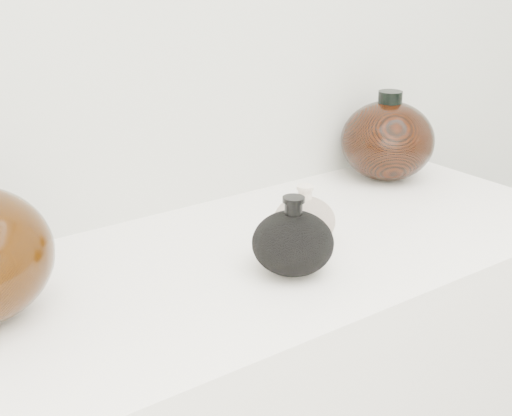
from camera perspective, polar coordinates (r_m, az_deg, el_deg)
black_gourd_vase at (r=1.07m, az=2.96°, el=-2.76°), size 0.13×0.13×0.12m
cream_gourd_vase at (r=1.17m, az=3.88°, el=-0.98°), size 0.10×0.10×0.10m
right_round_pot at (r=1.50m, az=10.46°, el=5.35°), size 0.22×0.22×0.19m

